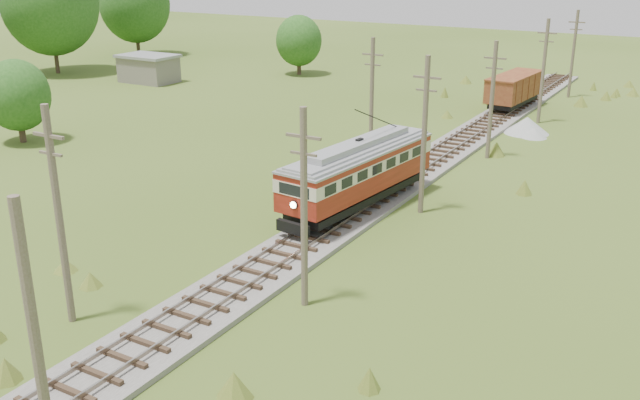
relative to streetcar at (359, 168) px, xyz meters
The scene contains 17 objects.
railbed_main 5.22m from the streetcar, 90.00° to the left, with size 3.60×96.00×0.57m.
streetcar is the anchor object (origin of this frame).
gondola 31.65m from the streetcar, 90.00° to the left, with size 3.37×8.66×2.81m.
gravel_pile 23.58m from the streetcar, 81.07° to the left, with size 3.78×4.01×1.37m.
utility_pole_r_1 24.62m from the streetcar, 82.75° to the right, with size 0.30×0.30×8.80m.
utility_pole_r_2 11.97m from the streetcar, 73.80° to the right, with size 1.60×0.30×8.60m.
utility_pole_r_3 4.13m from the streetcar, 27.15° to the left, with size 1.60×0.30×9.00m.
utility_pole_r_4 15.04m from the streetcar, 78.42° to the left, with size 1.60×0.30×8.40m.
utility_pole_r_5 27.92m from the streetcar, 82.99° to the left, with size 1.60×0.30×8.90m.
utility_pole_r_6 40.81m from the streetcar, 85.50° to the left, with size 1.60×0.30×8.70m.
utility_pole_l_a 17.98m from the streetcar, 103.60° to the right, with size 1.60×0.30×9.00m.
utility_pole_l_b 11.70m from the streetcar, 112.92° to the left, with size 1.60×0.30×8.60m.
tree_left_4 59.64m from the streetcar, 155.47° to the left, with size 11.34×11.34×14.61m.
tree_left_5 69.34m from the streetcar, 144.03° to the left, with size 9.66×9.66×12.44m.
tree_mid_a 47.74m from the streetcar, 125.93° to the left, with size 5.46×5.46×7.03m.
tree_mid_c 30.03m from the streetcar, behind, with size 5.04×5.04×6.49m.
shed 47.52m from the streetcar, 147.34° to the left, with size 6.40×4.40×3.10m.
Camera 1 is at (17.59, -5.23, 14.41)m, focal length 40.00 mm.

